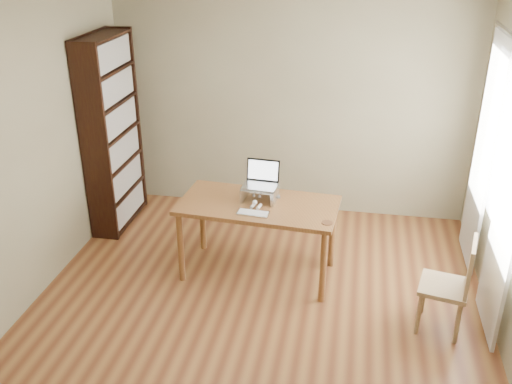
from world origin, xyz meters
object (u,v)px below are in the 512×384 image
(cat, at_px, (263,193))
(keyboard, at_px, (253,213))
(chair, at_px, (453,282))
(desk, at_px, (258,212))
(laptop, at_px, (261,179))
(bookshelf, at_px, (112,133))

(cat, bearing_deg, keyboard, -85.10)
(keyboard, height_order, cat, cat)
(cat, height_order, chair, cat)
(keyboard, xyz_separation_m, chair, (1.71, -0.33, -0.30))
(desk, relative_size, keyboard, 5.17)
(laptop, xyz_separation_m, chair, (1.71, -0.68, -0.48))
(bookshelf, xyz_separation_m, laptop, (1.74, -0.65, -0.11))
(keyboard, height_order, chair, chair)
(desk, xyz_separation_m, cat, (0.02, 0.11, 0.15))
(laptop, distance_m, chair, 1.90)
(bookshelf, xyz_separation_m, chair, (3.44, -1.34, -0.59))
(laptop, height_order, chair, laptop)
(desk, xyz_separation_m, laptop, (-0.00, 0.13, 0.28))
(desk, relative_size, laptop, 4.61)
(desk, relative_size, cat, 3.18)
(bookshelf, bearing_deg, desk, -24.40)
(chair, bearing_deg, keyboard, -178.56)
(desk, relative_size, chair, 1.76)
(laptop, bearing_deg, bookshelf, 163.61)
(keyboard, bearing_deg, desk, 92.17)
(keyboard, bearing_deg, cat, 89.10)
(bookshelf, distance_m, cat, 1.90)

